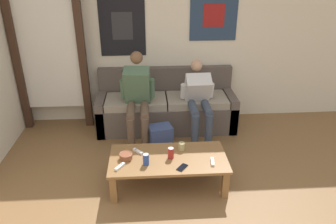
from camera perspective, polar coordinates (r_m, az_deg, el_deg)
name	(u,v)px	position (r m, az deg, el deg)	size (l,w,h in m)	color
wall_back	(165,37)	(4.88, -0.56, 12.97)	(10.00, 0.07, 2.55)	silver
door_frame	(48,48)	(4.87, -20.13, 10.48)	(1.00, 0.10, 2.15)	#382319
couch	(166,108)	(4.86, -0.32, 0.66)	(2.00, 0.69, 0.84)	#564C47
coffee_table	(168,161)	(3.63, 0.04, -8.61)	(1.28, 0.63, 0.35)	olive
person_seated_adult	(138,96)	(4.38, -5.33, 2.72)	(0.47, 0.89, 1.19)	brown
person_seated_teen	(199,99)	(4.48, 5.35, 2.29)	(0.47, 0.93, 1.04)	#384256
backpack	(161,140)	(4.25, -1.31, -4.93)	(0.33, 0.30, 0.38)	navy
ceramic_bowl	(126,156)	(3.59, -7.35, -7.58)	(0.15, 0.15, 0.07)	brown
pillar_candle	(182,146)	(3.71, 2.39, -6.00)	(0.07, 0.07, 0.10)	tan
drink_can_blue	(146,159)	(3.47, -3.86, -8.23)	(0.07, 0.07, 0.12)	#28479E
drink_can_red	(171,153)	(3.56, 0.49, -7.16)	(0.07, 0.07, 0.12)	maroon
game_controller_near_left	(138,151)	(3.70, -5.26, -6.84)	(0.12, 0.13, 0.03)	white
game_controller_near_right	(120,167)	(3.47, -8.38, -9.39)	(0.11, 0.14, 0.03)	white
game_controller_far_center	(212,162)	(3.54, 7.75, -8.56)	(0.05, 0.15, 0.03)	white
cell_phone	(182,167)	(3.44, 2.50, -9.61)	(0.13, 0.15, 0.01)	black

